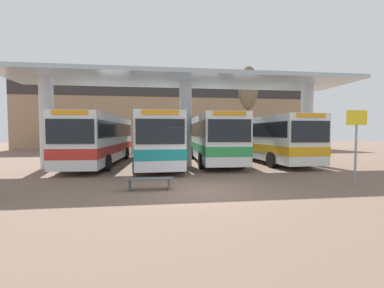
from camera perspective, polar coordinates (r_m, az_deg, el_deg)
The scene contains 10 objects.
ground_plane at distance 9.98m, azimuth 3.02°, elevation -10.26°, with size 100.00×100.00×0.00m, color #755B4C.
townhouse_backdrop at distance 34.66m, azimuth -4.69°, elevation 7.70°, with size 40.00×0.58×9.06m.
station_canopy at distance 16.90m, azimuth -1.46°, elevation 11.44°, with size 21.92×5.10×5.74m.
transit_bus_left_bay at distance 19.05m, azimuth -19.51°, elevation 1.33°, with size 3.07×11.41×3.32m.
transit_bus_center_bay at distance 17.26m, azimuth -7.92°, elevation 1.32°, with size 3.08×10.26×3.30m.
transit_bus_right_bay at distance 18.91m, azimuth 4.64°, elevation 1.58°, with size 3.13×10.65×3.37m.
transit_bus_far_right_bay at distance 20.18m, azimuth 16.23°, elevation 1.44°, with size 3.07×10.76×3.30m.
waiting_bench_near_pillar at distance 10.10m, azimuth -9.47°, elevation -8.12°, with size 1.86×0.44×0.46m.
info_sign_platform at distance 12.46m, azimuth 32.69°, elevation 2.18°, with size 0.90×0.09×3.12m.
poplar_tree_behind_left at distance 29.32m, azimuth 12.39°, elevation 11.89°, with size 2.14×2.14×9.42m.
Camera 1 is at (-1.81, -9.56, 2.23)m, focal length 24.00 mm.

